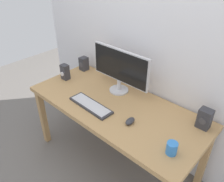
{
  "coord_description": "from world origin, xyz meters",
  "views": [
    {
      "loc": [
        1.08,
        -1.2,
        1.88
      ],
      "look_at": [
        -0.04,
        0.0,
        0.83
      ],
      "focal_mm": 36.5,
      "sensor_mm": 36.0,
      "label": 1
    }
  ],
  "objects_px": {
    "monitor": "(120,68)",
    "keyboard_primary": "(91,105)",
    "audio_controller": "(65,72)",
    "coffee_mug": "(172,148)",
    "mouse": "(130,121)",
    "desk": "(115,111)",
    "speaker_right": "(205,119)",
    "speaker_left": "(84,64)"
  },
  "relations": [
    {
      "from": "monitor",
      "to": "keyboard_primary",
      "type": "bearing_deg",
      "value": -92.07
    },
    {
      "from": "audio_controller",
      "to": "coffee_mug",
      "type": "bearing_deg",
      "value": -6.2
    },
    {
      "from": "mouse",
      "to": "audio_controller",
      "type": "distance_m",
      "value": 0.94
    },
    {
      "from": "audio_controller",
      "to": "monitor",
      "type": "bearing_deg",
      "value": 20.76
    },
    {
      "from": "keyboard_primary",
      "to": "coffee_mug",
      "type": "xyz_separation_m",
      "value": [
        0.78,
        0.01,
        0.03
      ]
    },
    {
      "from": "desk",
      "to": "speaker_right",
      "type": "xyz_separation_m",
      "value": [
        0.69,
        0.23,
        0.15
      ]
    },
    {
      "from": "keyboard_primary",
      "to": "mouse",
      "type": "height_order",
      "value": "mouse"
    },
    {
      "from": "monitor",
      "to": "speaker_left",
      "type": "relative_size",
      "value": 4.23
    },
    {
      "from": "desk",
      "to": "mouse",
      "type": "height_order",
      "value": "mouse"
    },
    {
      "from": "keyboard_primary",
      "to": "speaker_right",
      "type": "height_order",
      "value": "speaker_right"
    },
    {
      "from": "keyboard_primary",
      "to": "monitor",
      "type": "bearing_deg",
      "value": 87.93
    },
    {
      "from": "keyboard_primary",
      "to": "coffee_mug",
      "type": "distance_m",
      "value": 0.78
    },
    {
      "from": "speaker_left",
      "to": "keyboard_primary",
      "type": "bearing_deg",
      "value": -36.75
    },
    {
      "from": "mouse",
      "to": "speaker_left",
      "type": "height_order",
      "value": "speaker_left"
    },
    {
      "from": "desk",
      "to": "audio_controller",
      "type": "height_order",
      "value": "audio_controller"
    },
    {
      "from": "desk",
      "to": "coffee_mug",
      "type": "distance_m",
      "value": 0.68
    },
    {
      "from": "speaker_left",
      "to": "audio_controller",
      "type": "xyz_separation_m",
      "value": [
        0.02,
        -0.27,
        0.01
      ]
    },
    {
      "from": "coffee_mug",
      "to": "audio_controller",
      "type": "bearing_deg",
      "value": 173.8
    },
    {
      "from": "monitor",
      "to": "speaker_right",
      "type": "height_order",
      "value": "monitor"
    },
    {
      "from": "mouse",
      "to": "coffee_mug",
      "type": "distance_m",
      "value": 0.4
    },
    {
      "from": "keyboard_primary",
      "to": "speaker_right",
      "type": "xyz_separation_m",
      "value": [
        0.82,
        0.4,
        0.07
      ]
    },
    {
      "from": "desk",
      "to": "speaker_left",
      "type": "height_order",
      "value": "speaker_left"
    },
    {
      "from": "speaker_right",
      "to": "coffee_mug",
      "type": "relative_size",
      "value": 1.77
    },
    {
      "from": "monitor",
      "to": "speaker_left",
      "type": "height_order",
      "value": "monitor"
    },
    {
      "from": "speaker_right",
      "to": "audio_controller",
      "type": "distance_m",
      "value": 1.39
    },
    {
      "from": "keyboard_primary",
      "to": "speaker_right",
      "type": "relative_size",
      "value": 2.69
    },
    {
      "from": "speaker_left",
      "to": "monitor",
      "type": "bearing_deg",
      "value": -5.75
    },
    {
      "from": "mouse",
      "to": "speaker_right",
      "type": "distance_m",
      "value": 0.55
    },
    {
      "from": "desk",
      "to": "keyboard_primary",
      "type": "distance_m",
      "value": 0.23
    },
    {
      "from": "desk",
      "to": "speaker_left",
      "type": "relative_size",
      "value": 10.93
    },
    {
      "from": "desk",
      "to": "monitor",
      "type": "bearing_deg",
      "value": 121.5
    },
    {
      "from": "desk",
      "to": "monitor",
      "type": "distance_m",
      "value": 0.38
    },
    {
      "from": "monitor",
      "to": "mouse",
      "type": "distance_m",
      "value": 0.53
    },
    {
      "from": "keyboard_primary",
      "to": "mouse",
      "type": "bearing_deg",
      "value": 8.42
    },
    {
      "from": "monitor",
      "to": "speaker_left",
      "type": "xyz_separation_m",
      "value": [
        -0.57,
        0.06,
        -0.16
      ]
    },
    {
      "from": "keyboard_primary",
      "to": "audio_controller",
      "type": "distance_m",
      "value": 0.57
    },
    {
      "from": "mouse",
      "to": "coffee_mug",
      "type": "relative_size",
      "value": 1.09
    },
    {
      "from": "monitor",
      "to": "speaker_right",
      "type": "bearing_deg",
      "value": 2.76
    },
    {
      "from": "speaker_left",
      "to": "mouse",
      "type": "bearing_deg",
      "value": -20.84
    },
    {
      "from": "speaker_left",
      "to": "audio_controller",
      "type": "distance_m",
      "value": 0.27
    },
    {
      "from": "monitor",
      "to": "speaker_left",
      "type": "distance_m",
      "value": 0.6
    },
    {
      "from": "mouse",
      "to": "speaker_left",
      "type": "relative_size",
      "value": 0.67
    }
  ]
}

